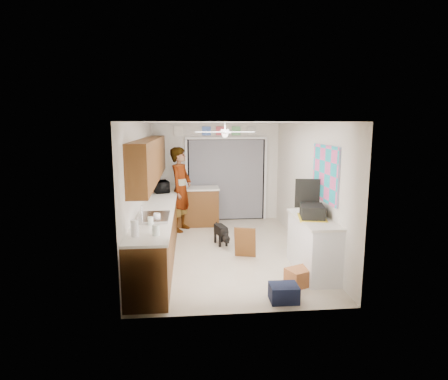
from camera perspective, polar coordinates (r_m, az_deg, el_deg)
name	(u,v)px	position (r m, az deg, el deg)	size (l,w,h in m)	color
floor	(226,251)	(7.49, 0.29, -9.23)	(5.00, 5.00, 0.00)	beige
ceiling	(226,122)	(7.08, 0.30, 10.26)	(5.00, 5.00, 0.00)	white
wall_back	(216,172)	(9.64, -1.16, 2.74)	(3.20, 3.20, 0.00)	beige
wall_front	(245,222)	(4.75, 3.25, -4.86)	(3.20, 3.20, 0.00)	beige
wall_left	(141,190)	(7.20, -12.47, 0.03)	(5.00, 5.00, 0.00)	beige
wall_right	(307,187)	(7.51, 12.54, 0.42)	(5.00, 5.00, 0.00)	beige
left_base_cabinets	(159,230)	(7.35, -9.91, -6.09)	(0.60, 4.80, 0.90)	brown
left_countertop	(159,207)	(7.24, -9.94, -2.51)	(0.62, 4.80, 0.04)	white
upper_cabinets	(150,160)	(7.31, -11.20, 4.57)	(0.32, 4.00, 0.80)	brown
sink_basin	(154,218)	(6.26, -10.66, -4.17)	(0.50, 0.76, 0.06)	silver
faucet	(142,212)	(6.26, -12.43, -3.34)	(0.03, 0.03, 0.22)	silver
peninsula_base	(198,207)	(9.27, -4.00, -2.60)	(1.00, 0.60, 0.90)	brown
peninsula_top	(198,188)	(9.18, -4.04, 0.26)	(1.04, 0.64, 0.04)	white
back_opening_recess	(226,180)	(9.66, 0.34, 1.56)	(2.00, 0.06, 2.10)	black
curtain_panel	(226,180)	(9.62, 0.36, 1.53)	(1.90, 0.03, 2.05)	gray
door_trim_left	(187,181)	(9.59, -5.72, 1.44)	(0.06, 0.04, 2.10)	white
door_trim_right	(265,179)	(9.79, 6.31, 1.61)	(0.06, 0.04, 2.10)	white
door_trim_head	(226,138)	(9.54, 0.37, 7.91)	(2.10, 0.04, 0.06)	white
header_frame_1	(207,131)	(9.52, -2.68, 8.98)	(0.22, 0.02, 0.22)	#4F78D5
header_frame_2	(220,131)	(9.55, -0.56, 8.99)	(0.22, 0.02, 0.22)	#DA515E
header_frame_3	(236,131)	(9.59, 1.85, 8.99)	(0.22, 0.02, 0.22)	#6EC178
header_frame_4	(252,131)	(9.65, 4.24, 8.97)	(0.22, 0.02, 0.22)	beige
route66_sign	(179,131)	(9.52, -6.95, 8.92)	(0.22, 0.02, 0.26)	silver
right_counter_base	(313,246)	(6.51, 13.40, -8.34)	(0.50, 1.40, 0.90)	white
right_counter_top	(313,219)	(6.38, 13.48, -4.33)	(0.54, 1.44, 0.04)	white
abstract_painting	(325,174)	(6.51, 15.18, 2.43)	(0.03, 1.15, 0.95)	#E95699
ceiling_fan	(225,132)	(7.28, 0.15, 8.83)	(1.14, 1.14, 0.24)	white
microwave	(161,187)	(8.61, -9.54, 0.50)	(0.47, 0.32, 0.26)	black
cup	(157,216)	(6.24, -10.19, -3.91)	(0.12, 0.12, 0.09)	white
jar_a	(156,230)	(5.31, -10.34, -6.05)	(0.11, 0.11, 0.15)	silver
jar_b	(150,221)	(5.86, -11.14, -4.65)	(0.09, 0.09, 0.13)	silver
paper_towel_roll	(135,228)	(5.31, -13.46, -5.70)	(0.11, 0.11, 0.23)	white
suitcase	(312,211)	(6.36, 13.30, -3.19)	(0.37, 0.50, 0.21)	black
suitcase_rim	(312,218)	(6.39, 13.26, -4.15)	(0.44, 0.58, 0.02)	yellow
suitcase_lid	(307,193)	(6.58, 12.59, -0.50)	(0.42, 0.03, 0.50)	black
cardboard_box	(300,277)	(6.08, 11.57, -12.81)	(0.42, 0.31, 0.26)	#9C5331
navy_crate	(284,293)	(5.54, 9.09, -15.22)	(0.39, 0.33, 0.24)	#141A32
cabinet_door_panel	(245,242)	(7.04, 3.23, -7.97)	(0.40, 0.03, 0.60)	brown
man	(181,189)	(8.72, -6.60, 0.10)	(0.71, 0.47, 1.96)	white
dog	(221,234)	(7.80, -0.49, -6.69)	(0.25, 0.58, 0.45)	black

